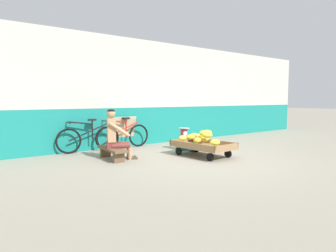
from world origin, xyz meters
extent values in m
plane|color=gray|center=(0.00, 0.00, 0.00)|extent=(80.00, 80.00, 0.00)
cube|color=#19847A|center=(0.00, 2.99, 0.56)|extent=(16.00, 0.30, 1.11)
cube|color=beige|center=(0.00, 2.99, 2.10)|extent=(16.00, 0.30, 1.98)
cube|color=#99754C|center=(0.29, 0.41, 0.23)|extent=(0.93, 1.49, 0.05)
cube|color=#99754C|center=(-0.11, 0.38, 0.31)|extent=(0.13, 1.44, 0.10)
cube|color=#99754C|center=(0.69, 0.43, 0.31)|extent=(0.13, 1.44, 0.10)
cube|color=#99754C|center=(0.25, 1.10, 0.31)|extent=(0.84, 0.09, 0.10)
cube|color=#99754C|center=(0.34, -0.29, 0.31)|extent=(0.84, 0.09, 0.10)
cylinder|color=black|center=(-0.05, 0.89, 0.09)|extent=(0.06, 0.18, 0.18)
cylinder|color=black|center=(0.57, 0.93, 0.09)|extent=(0.06, 0.18, 0.18)
cylinder|color=black|center=(0.01, -0.12, 0.09)|extent=(0.06, 0.18, 0.18)
cylinder|color=black|center=(0.64, -0.08, 0.09)|extent=(0.06, 0.18, 0.18)
ellipsoid|color=gold|center=(0.28, 0.34, 0.42)|extent=(0.26, 0.21, 0.13)
ellipsoid|color=gold|center=(0.55, 0.99, 0.42)|extent=(0.27, 0.22, 0.13)
ellipsoid|color=yellow|center=(-0.02, 0.78, 0.42)|extent=(0.28, 0.24, 0.13)
ellipsoid|color=yellow|center=(0.55, 0.82, 0.42)|extent=(0.30, 0.28, 0.13)
ellipsoid|color=yellow|center=(0.06, -0.21, 0.42)|extent=(0.28, 0.24, 0.13)
ellipsoid|color=gold|center=(0.26, 0.80, 0.42)|extent=(0.30, 0.27, 0.13)
ellipsoid|color=gold|center=(0.00, 0.29, 0.42)|extent=(0.30, 0.29, 0.13)
ellipsoid|color=gold|center=(0.55, 0.69, 0.42)|extent=(0.27, 0.23, 0.13)
ellipsoid|color=yellow|center=(0.43, 0.40, 0.56)|extent=(0.29, 0.26, 0.13)
ellipsoid|color=yellow|center=(0.37, 0.47, 0.55)|extent=(0.27, 0.22, 0.13)
ellipsoid|color=yellow|center=(0.16, 0.13, 0.54)|extent=(0.30, 0.27, 0.13)
ellipsoid|color=gold|center=(0.45, 0.42, 0.56)|extent=(0.29, 0.25, 0.13)
cube|color=brown|center=(-1.61, 1.38, 0.24)|extent=(0.39, 1.12, 0.05)
cube|color=brown|center=(-1.58, 1.76, 0.11)|extent=(0.25, 0.10, 0.22)
cube|color=brown|center=(-1.64, 1.00, 0.11)|extent=(0.25, 0.10, 0.22)
cylinder|color=tan|center=(-1.21, 1.31, 0.14)|extent=(0.10, 0.10, 0.27)
cube|color=#4C3D2D|center=(-1.15, 1.29, 0.02)|extent=(0.24, 0.17, 0.04)
cylinder|color=brown|center=(-1.39, 1.39, 0.32)|extent=(0.42, 0.27, 0.13)
cylinder|color=tan|center=(-1.28, 1.14, 0.14)|extent=(0.10, 0.10, 0.27)
cube|color=#4C3D2D|center=(-1.22, 1.12, 0.02)|extent=(0.24, 0.17, 0.04)
cylinder|color=brown|center=(-1.46, 1.22, 0.32)|extent=(0.42, 0.27, 0.13)
cube|color=brown|center=(-1.61, 1.38, 0.34)|extent=(0.31, 0.34, 0.14)
cube|color=tan|center=(-1.61, 1.38, 0.67)|extent=(0.29, 0.36, 0.52)
cylinder|color=tan|center=(-1.39, 1.50, 0.70)|extent=(0.46, 0.25, 0.36)
cylinder|color=tan|center=(-1.54, 1.13, 0.70)|extent=(0.46, 0.25, 0.36)
sphere|color=tan|center=(-1.61, 1.38, 1.05)|extent=(0.19, 0.19, 0.19)
ellipsoid|color=black|center=(-1.61, 1.38, 1.10)|extent=(0.17, 0.17, 0.09)
cube|color=#19847F|center=(0.56, 1.40, 0.15)|extent=(0.36, 0.28, 0.30)
cylinder|color=#28282D|center=(0.56, 1.40, 0.32)|extent=(0.20, 0.20, 0.03)
cube|color=#C6384C|center=(0.56, 1.40, 0.45)|extent=(0.16, 0.10, 0.24)
cylinder|color=white|center=(0.56, 1.35, 0.45)|extent=(0.13, 0.01, 0.13)
cylinder|color=#B2B5BA|center=(0.56, 1.40, 0.58)|extent=(0.30, 0.30, 0.01)
torus|color=black|center=(-2.12, 2.68, 0.32)|extent=(0.64, 0.11, 0.64)
torus|color=black|center=(-1.11, 2.59, 0.32)|extent=(0.64, 0.11, 0.64)
cylinder|color=black|center=(-1.62, 2.63, 0.52)|extent=(1.03, 0.14, 0.43)
cylinder|color=black|center=(-1.52, 2.62, 0.56)|extent=(0.04, 0.04, 0.48)
cylinder|color=black|center=(-1.82, 2.65, 0.76)|extent=(0.62, 0.10, 0.12)
cube|color=black|center=(-1.52, 2.62, 0.83)|extent=(0.21, 0.12, 0.05)
cylinder|color=black|center=(-2.12, 2.68, 0.78)|extent=(0.07, 0.48, 0.03)
torus|color=black|center=(-1.13, 2.61, 0.32)|extent=(0.64, 0.06, 0.64)
torus|color=black|center=(-0.11, 2.62, 0.32)|extent=(0.64, 0.06, 0.64)
cylinder|color=#AD231E|center=(-0.62, 2.62, 0.52)|extent=(1.03, 0.05, 0.43)
cylinder|color=#AD231E|center=(-0.52, 2.62, 0.56)|extent=(0.04, 0.04, 0.48)
cylinder|color=#AD231E|center=(-0.83, 2.61, 0.76)|extent=(0.62, 0.04, 0.12)
cube|color=black|center=(-0.52, 2.62, 0.83)|extent=(0.20, 0.10, 0.05)
cylinder|color=black|center=(-1.13, 2.61, 0.78)|extent=(0.03, 0.48, 0.03)
cube|color=#C6B289|center=(-0.50, 2.81, 0.43)|extent=(0.70, 0.26, 0.87)
cube|color=#3370B7|center=(0.54, 1.04, 0.12)|extent=(0.18, 0.12, 0.24)
camera|label=1|loc=(-4.73, -4.73, 1.36)|focal=32.38mm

